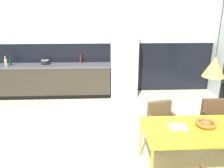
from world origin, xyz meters
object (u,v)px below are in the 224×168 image
object	(u,v)px
armchair_by_stool	(162,118)
pendant_lamp_over_table_near	(214,67)
bottle_wine_green	(10,61)
bottle_vinegar_dark	(6,62)
fruit_bowl	(206,123)
bottle_spice_small	(81,59)
dining_table	(206,132)
cooking_pot	(45,62)
open_book	(178,127)
armchair_near_window	(216,116)
refrigerator_column	(124,61)

from	to	relation	value
armchair_by_stool	pendant_lamp_over_table_near	bearing A→B (deg)	104.15
bottle_wine_green	bottle_vinegar_dark	world-z (taller)	bottle_vinegar_dark
fruit_bowl	bottle_spice_small	world-z (taller)	bottle_spice_small
dining_table	fruit_bowl	xyz separation A→B (m)	(0.02, 0.07, 0.09)
fruit_bowl	cooking_pot	xyz separation A→B (m)	(-3.11, 3.38, 0.19)
open_book	bottle_vinegar_dark	world-z (taller)	bottle_vinegar_dark
cooking_pot	bottle_wine_green	size ratio (longest dim) A/B	0.84
open_book	bottle_vinegar_dark	bearing A→B (deg)	138.98
dining_table	armchair_near_window	bearing A→B (deg)	54.80
bottle_spice_small	bottle_vinegar_dark	size ratio (longest dim) A/B	0.94
dining_table	open_book	size ratio (longest dim) A/B	7.21
refrigerator_column	fruit_bowl	size ratio (longest dim) A/B	6.42
bottle_wine_green	bottle_spice_small	bearing A→B (deg)	6.92
dining_table	fruit_bowl	distance (m)	0.12
open_book	bottle_spice_small	bearing A→B (deg)	115.87
cooking_pot	dining_table	bearing A→B (deg)	-48.20
cooking_pot	pendant_lamp_over_table_near	bearing A→B (deg)	-48.03
refrigerator_column	armchair_near_window	xyz separation A→B (m)	(1.47, -2.55, -0.47)
armchair_near_window	open_book	world-z (taller)	armchair_near_window
open_book	cooking_pot	size ratio (longest dim) A/B	1.10
refrigerator_column	bottle_wine_green	bearing A→B (deg)	-179.88
refrigerator_column	bottle_vinegar_dark	size ratio (longest dim) A/B	7.20
armchair_by_stool	bottle_vinegar_dark	bearing A→B (deg)	-46.22
open_book	bottle_wine_green	xyz separation A→B (m)	(-3.62, 3.31, 0.29)
refrigerator_column	fruit_bowl	distance (m)	3.44
armchair_by_stool	fruit_bowl	xyz separation A→B (m)	(0.44, -0.78, 0.30)
dining_table	cooking_pot	distance (m)	4.64
bottle_wine_green	pendant_lamp_over_table_near	size ratio (longest dim) A/B	0.21
dining_table	armchair_by_stool	world-z (taller)	armchair_by_stool
armchair_near_window	pendant_lamp_over_table_near	world-z (taller)	pendant_lamp_over_table_near
armchair_by_stool	fruit_bowl	bearing A→B (deg)	106.97
refrigerator_column	bottle_wine_green	world-z (taller)	refrigerator_column
pendant_lamp_over_table_near	cooking_pot	bearing A→B (deg)	131.97
refrigerator_column	open_book	bearing A→B (deg)	-81.55
armchair_near_window	dining_table	bearing A→B (deg)	54.82
bottle_vinegar_dark	pendant_lamp_over_table_near	bearing A→B (deg)	-38.67
bottle_spice_small	pendant_lamp_over_table_near	xyz separation A→B (m)	(2.11, -3.59, 0.65)
armchair_by_stool	fruit_bowl	world-z (taller)	fruit_bowl
dining_table	armchair_by_stool	size ratio (longest dim) A/B	2.35
cooking_pot	pendant_lamp_over_table_near	xyz separation A→B (m)	(3.09, -3.43, 0.69)
refrigerator_column	bottle_wine_green	distance (m)	3.13
armchair_by_stool	armchair_near_window	size ratio (longest dim) A/B	0.96
refrigerator_column	dining_table	distance (m)	3.51
open_book	cooking_pot	xyz separation A→B (m)	(-2.70, 3.38, 0.23)
open_book	dining_table	bearing A→B (deg)	-10.91
bottle_vinegar_dark	pendant_lamp_over_table_near	size ratio (longest dim) A/B	0.21
armchair_near_window	fruit_bowl	xyz separation A→B (m)	(-0.57, -0.76, 0.27)
open_book	cooking_pot	world-z (taller)	cooking_pot
armchair_near_window	bottle_wine_green	distance (m)	5.29
fruit_bowl	bottle_vinegar_dark	size ratio (longest dim) A/B	1.12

